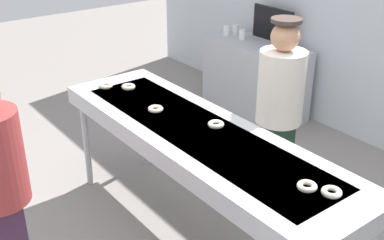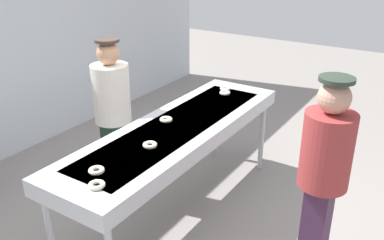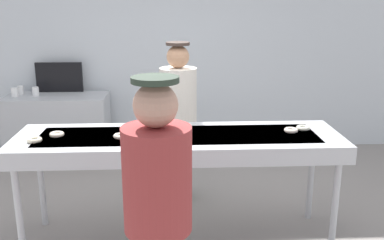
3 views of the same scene
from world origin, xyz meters
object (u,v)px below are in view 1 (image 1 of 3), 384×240
at_px(fryer_conveyor, 199,140).
at_px(sugar_donut_3, 307,186).
at_px(worker_baker, 280,104).
at_px(paper_cup_1, 242,34).
at_px(menu_display, 273,24).
at_px(sugar_donut_5, 128,87).
at_px(prep_counter, 255,78).
at_px(sugar_donut_2, 106,86).
at_px(paper_cup_2, 227,31).
at_px(sugar_donut_1, 216,124).
at_px(sugar_donut_4, 155,109).
at_px(sugar_donut_0, 332,192).
at_px(paper_cup_0, 236,30).

relative_size(fryer_conveyor, sugar_donut_3, 22.96).
height_order(worker_baker, paper_cup_1, worker_baker).
relative_size(worker_baker, menu_display, 2.73).
distance_m(sugar_donut_5, prep_counter, 2.22).
distance_m(sugar_donut_2, sugar_donut_5, 0.20).
height_order(prep_counter, menu_display, menu_display).
xyz_separation_m(worker_baker, paper_cup_2, (-2.07, 1.24, -0.04)).
relative_size(sugar_donut_2, prep_counter, 0.09).
relative_size(prep_counter, menu_display, 2.13).
bearing_deg(fryer_conveyor, sugar_donut_1, 82.04).
distance_m(worker_baker, paper_cup_1, 2.22).
height_order(sugar_donut_4, sugar_donut_5, same).
bearing_deg(sugar_donut_3, sugar_donut_5, -179.50).
distance_m(sugar_donut_3, prep_counter, 3.30).
distance_m(sugar_donut_2, worker_baker, 1.51).
relative_size(sugar_donut_0, menu_display, 0.20).
distance_m(fryer_conveyor, paper_cup_0, 2.97).
distance_m(paper_cup_0, menu_display, 0.52).
relative_size(sugar_donut_2, sugar_donut_4, 1.00).
bearing_deg(menu_display, paper_cup_1, -135.39).
distance_m(paper_cup_1, menu_display, 0.38).
bearing_deg(prep_counter, paper_cup_2, -175.85).
xyz_separation_m(sugar_donut_1, menu_display, (-1.57, 2.20, 0.08)).
height_order(worker_baker, paper_cup_0, worker_baker).
bearing_deg(prep_counter, worker_baker, -39.25).
bearing_deg(prep_counter, sugar_donut_1, -51.28).
bearing_deg(sugar_donut_4, menu_display, 114.01).
height_order(sugar_donut_0, sugar_donut_2, same).
bearing_deg(sugar_donut_4, sugar_donut_5, 172.13).
xyz_separation_m(sugar_donut_2, worker_baker, (1.17, 0.95, -0.02)).
relative_size(paper_cup_1, paper_cup_2, 1.00).
height_order(sugar_donut_5, menu_display, menu_display).
relative_size(sugar_donut_1, worker_baker, 0.07).
xyz_separation_m(sugar_donut_3, worker_baker, (-0.95, 0.78, -0.02)).
relative_size(fryer_conveyor, sugar_donut_1, 22.96).
xyz_separation_m(sugar_donut_1, sugar_donut_4, (-0.50, -0.20, 0.00)).
height_order(sugar_donut_1, menu_display, menu_display).
bearing_deg(sugar_donut_2, sugar_donut_4, 5.83).
bearing_deg(sugar_donut_4, worker_baker, 60.60).
bearing_deg(menu_display, fryer_conveyor, -56.57).
distance_m(paper_cup_2, menu_display, 0.60).
distance_m(sugar_donut_1, menu_display, 2.70).
bearing_deg(fryer_conveyor, prep_counter, 126.45).
distance_m(sugar_donut_1, sugar_donut_5, 1.04).
height_order(sugar_donut_0, worker_baker, worker_baker).
bearing_deg(menu_display, sugar_donut_2, -81.00).
distance_m(sugar_donut_3, paper_cup_0, 3.68).
xyz_separation_m(sugar_donut_3, sugar_donut_5, (-1.98, -0.02, 0.00)).
distance_m(paper_cup_0, paper_cup_2, 0.12).
height_order(fryer_conveyor, prep_counter, fryer_conveyor).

